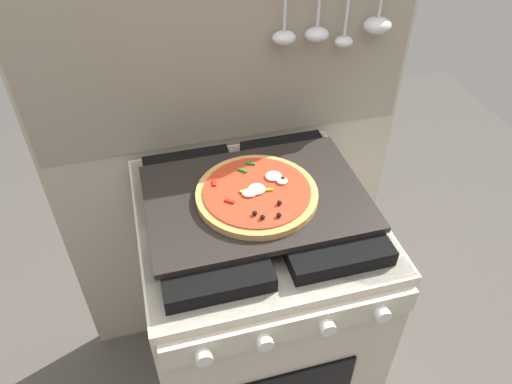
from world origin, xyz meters
TOP-DOWN VIEW (x-y plane):
  - ground_plane at (0.00, 0.00)m, footprint 4.00×4.00m
  - kitchen_backsplash at (0.00, 0.33)m, footprint 1.10×0.09m
  - stove at (-0.00, -0.00)m, footprint 0.60×0.64m
  - baking_tray at (0.00, 0.00)m, footprint 0.54×0.38m
  - pizza_left at (-0.00, -0.01)m, footprint 0.30×0.30m

SIDE VIEW (x-z plane):
  - ground_plane at x=0.00m, z-range 0.00..0.00m
  - stove at x=0.00m, z-range 0.00..0.90m
  - kitchen_backsplash at x=0.00m, z-range 0.01..1.56m
  - baking_tray at x=0.00m, z-range 0.90..0.92m
  - pizza_left at x=0.00m, z-range 0.91..0.94m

